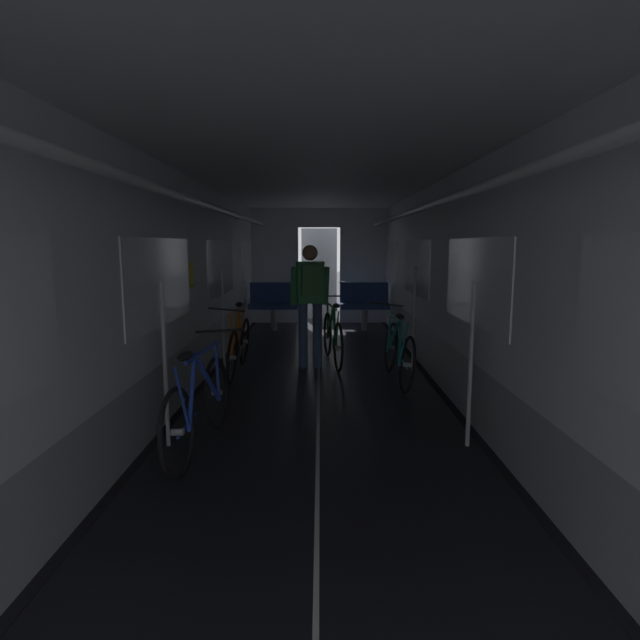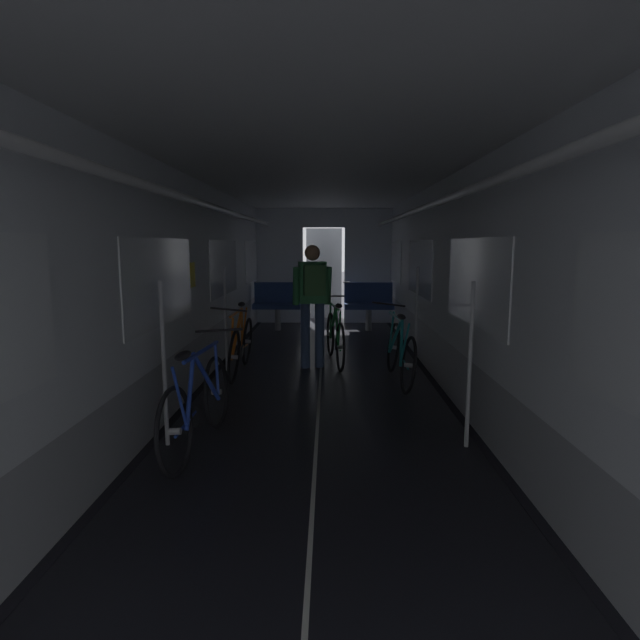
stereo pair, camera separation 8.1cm
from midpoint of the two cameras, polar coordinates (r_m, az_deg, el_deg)
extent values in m
plane|color=black|center=(2.67, -0.65, -31.05)|extent=(60.00, 60.00, 0.00)
cube|color=black|center=(5.76, -14.06, -8.91)|extent=(0.08, 11.50, 0.01)
cube|color=black|center=(5.73, 14.70, -9.02)|extent=(0.08, 11.50, 0.01)
cube|color=beige|center=(5.57, 0.28, -9.26)|extent=(0.03, 11.27, 0.00)
cube|color=#9EA0A5|center=(5.71, -15.14, -6.03)|extent=(0.12, 11.50, 0.60)
cube|color=silver|center=(5.54, -15.63, 6.35)|extent=(0.12, 11.50, 1.85)
cube|color=white|center=(4.98, -16.71, 4.09)|extent=(0.02, 1.90, 0.80)
cube|color=white|center=(7.76, -10.30, 5.74)|extent=(0.02, 1.90, 0.80)
cube|color=white|center=(10.60, -7.28, 6.48)|extent=(0.02, 1.90, 0.80)
cube|color=yellow|center=(6.02, -13.60, 4.90)|extent=(0.01, 0.20, 0.28)
cylinder|color=white|center=(5.46, -12.37, 12.48)|extent=(0.07, 11.04, 0.07)
cylinder|color=#B7BABF|center=(4.48, -16.43, -4.77)|extent=(0.04, 0.04, 1.40)
cylinder|color=#B7BABF|center=(6.96, -10.09, 0.07)|extent=(0.04, 0.04, 1.40)
cube|color=#9EA0A5|center=(5.68, 15.80, -6.13)|extent=(0.12, 11.50, 0.60)
cube|color=silver|center=(5.50, 16.31, 6.31)|extent=(0.12, 11.50, 1.85)
cube|color=white|center=(4.94, 17.25, 4.04)|extent=(0.02, 1.90, 0.80)
cube|color=white|center=(7.74, 11.30, 5.70)|extent=(0.02, 1.90, 0.80)
cube|color=white|center=(10.58, 8.51, 6.46)|extent=(0.02, 1.90, 0.80)
cube|color=yellow|center=(5.77, 14.88, 4.71)|extent=(0.01, 0.20, 0.28)
cylinder|color=white|center=(5.44, 13.03, 12.48)|extent=(0.07, 11.04, 0.07)
cylinder|color=#B7BABF|center=(4.44, 16.78, -4.89)|extent=(0.04, 0.04, 1.40)
cylinder|color=#B7BABF|center=(6.94, 10.97, 0.02)|extent=(0.04, 0.04, 1.40)
cube|color=silver|center=(11.17, -4.28, 5.98)|extent=(1.00, 0.12, 2.45)
cube|color=silver|center=(11.16, 5.54, 5.96)|extent=(1.00, 0.12, 2.45)
cube|color=silver|center=(11.13, 0.64, 11.27)|extent=(0.90, 0.12, 0.40)
cube|color=#4C4F54|center=(11.84, 0.64, 5.17)|extent=(0.81, 0.04, 2.05)
cube|color=white|center=(5.37, 0.30, 17.15)|extent=(3.14, 11.62, 0.12)
cylinder|color=gray|center=(10.21, -4.47, 0.08)|extent=(0.12, 0.12, 0.44)
cube|color=#2D4784|center=(10.17, -4.49, 1.59)|extent=(0.96, 0.44, 0.10)
cube|color=#2D4784|center=(10.34, -4.41, 3.09)|extent=(0.96, 0.08, 0.40)
torus|color=gray|center=(10.40, -6.77, 4.19)|extent=(0.14, 0.14, 0.02)
cylinder|color=gray|center=(10.20, 5.65, 0.06)|extent=(0.12, 0.12, 0.44)
cube|color=#2D4784|center=(10.16, 5.67, 1.57)|extent=(0.96, 0.44, 0.10)
cube|color=#2D4784|center=(10.33, 5.60, 3.07)|extent=(0.96, 0.08, 0.40)
torus|color=gray|center=(10.31, 3.22, 4.20)|extent=(0.14, 0.14, 0.02)
torus|color=black|center=(5.95, 10.16, -4.96)|extent=(0.15, 0.67, 0.67)
cylinder|color=#B2B2B7|center=(5.95, 10.16, -4.96)|extent=(0.10, 0.05, 0.06)
torus|color=black|center=(6.93, 8.47, -3.02)|extent=(0.15, 0.67, 0.67)
cylinder|color=#B2B2B7|center=(6.93, 8.47, -3.02)|extent=(0.10, 0.05, 0.06)
cylinder|color=teal|center=(6.58, 8.74, -1.70)|extent=(0.13, 0.54, 0.56)
cylinder|color=teal|center=(6.18, 9.41, -2.37)|extent=(0.09, 0.35, 0.55)
cylinder|color=teal|center=(6.38, 8.74, 0.38)|extent=(0.07, 0.82, 0.04)
cylinder|color=teal|center=(5.96, 9.80, -2.56)|extent=(0.09, 0.16, 0.49)
cylinder|color=teal|center=(6.17, 9.76, -4.68)|extent=(0.04, 0.45, 0.07)
cylinder|color=teal|center=(6.85, 8.30, -1.10)|extent=(0.09, 0.09, 0.49)
cylinder|color=black|center=(6.39, 9.39, -4.42)|extent=(0.04, 0.17, 0.17)
ellipsoid|color=black|center=(5.95, 9.42, 0.36)|extent=(0.11, 0.24, 0.07)
cylinder|color=black|center=(6.81, 7.98, 1.74)|extent=(0.44, 0.04, 0.08)
torus|color=black|center=(7.33, -7.77, -2.36)|extent=(0.10, 0.67, 0.67)
cylinder|color=#B2B2B7|center=(7.33, -7.77, -2.36)|extent=(0.09, 0.05, 0.06)
torus|color=black|center=(6.34, -9.17, -4.08)|extent=(0.10, 0.67, 0.67)
cylinder|color=#B2B2B7|center=(6.34, -9.17, -4.08)|extent=(0.09, 0.05, 0.06)
cylinder|color=orange|center=(6.61, -8.90, -1.64)|extent=(0.09, 0.54, 0.56)
cylinder|color=orange|center=(7.01, -8.33, -1.05)|extent=(0.08, 0.34, 0.55)
cylinder|color=orange|center=(6.72, -8.93, 0.81)|extent=(0.04, 0.82, 0.04)
cylinder|color=orange|center=(7.22, -8.06, -0.58)|extent=(0.07, 0.16, 0.49)
cylinder|color=orange|center=(7.12, -8.02, -2.88)|extent=(0.03, 0.45, 0.07)
cylinder|color=orange|center=(6.33, -9.37, -1.88)|extent=(0.07, 0.09, 0.49)
cylinder|color=black|center=(6.90, -8.30, -3.43)|extent=(0.03, 0.17, 0.17)
ellipsoid|color=black|center=(7.14, -8.38, 1.74)|extent=(0.10, 0.24, 0.07)
cylinder|color=black|center=(6.26, -9.75, 1.16)|extent=(0.44, 0.03, 0.06)
torus|color=black|center=(3.99, -15.24, -11.84)|extent=(0.14, 0.67, 0.67)
cylinder|color=#B2B2B7|center=(3.99, -15.24, -11.84)|extent=(0.10, 0.06, 0.06)
torus|color=black|center=(4.90, -10.94, -7.85)|extent=(0.14, 0.67, 0.67)
cylinder|color=#B2B2B7|center=(4.90, -10.94, -7.85)|extent=(0.10, 0.06, 0.06)
cylinder|color=#2342B7|center=(4.55, -11.97, -6.29)|extent=(0.12, 0.54, 0.56)
cylinder|color=#2342B7|center=(4.18, -13.70, -7.68)|extent=(0.05, 0.35, 0.55)
cylinder|color=#2342B7|center=(4.34, -12.47, -3.43)|extent=(0.11, 0.82, 0.04)
cylinder|color=#2342B7|center=(3.97, -14.78, -8.24)|extent=(0.07, 0.16, 0.49)
cylinder|color=#2342B7|center=(4.19, -14.13, -11.11)|extent=(0.06, 0.45, 0.07)
cylinder|color=#2342B7|center=(4.81, -10.93, -5.19)|extent=(0.06, 0.09, 0.49)
cylinder|color=black|center=(4.40, -13.13, -10.43)|extent=(0.04, 0.17, 0.17)
ellipsoid|color=black|center=(3.93, -14.39, -3.84)|extent=(0.11, 0.25, 0.07)
cylinder|color=black|center=(4.75, -10.69, -1.14)|extent=(0.44, 0.06, 0.05)
cylinder|color=#384C75|center=(7.07, -1.31, -1.73)|extent=(0.13, 0.13, 0.90)
cylinder|color=#384C75|center=(7.10, 0.29, -1.69)|extent=(0.13, 0.13, 0.90)
cube|color=#337F47|center=(6.99, -0.52, 4.19)|extent=(0.39, 0.28, 0.56)
cylinder|color=#337F47|center=(6.98, -2.33, 3.77)|extent=(0.12, 0.21, 0.53)
cylinder|color=#337F47|center=(7.05, 1.23, 3.82)|extent=(0.12, 0.21, 0.53)
sphere|color=#9E7051|center=(6.97, -0.52, 7.47)|extent=(0.21, 0.21, 0.21)
cube|color=#3D703D|center=(6.82, -0.30, 4.42)|extent=(0.30, 0.21, 0.40)
torus|color=black|center=(6.85, 2.62, -3.04)|extent=(0.13, 0.67, 0.67)
cylinder|color=#B2B2B7|center=(6.85, 2.62, -3.04)|extent=(0.10, 0.06, 0.05)
torus|color=black|center=(7.84, 1.46, -1.57)|extent=(0.13, 0.67, 0.67)
cylinder|color=#B2B2B7|center=(7.84, 1.46, -1.57)|extent=(0.10, 0.06, 0.05)
cylinder|color=#1E8438|center=(7.50, 1.77, -0.33)|extent=(0.12, 0.54, 0.56)
cylinder|color=#1E8438|center=(7.10, 2.24, -0.83)|extent=(0.07, 0.34, 0.55)
cylinder|color=#1E8438|center=(7.31, 1.92, 1.54)|extent=(0.14, 0.82, 0.03)
cylinder|color=#1E8438|center=(6.88, 2.51, -0.95)|extent=(0.05, 0.16, 0.49)
cylinder|color=#1E8438|center=(7.07, 2.34, -2.86)|extent=(0.08, 0.45, 0.07)
cylinder|color=#1E8438|center=(7.77, 1.47, 0.15)|extent=(0.03, 0.09, 0.49)
cylinder|color=black|center=(7.30, 2.07, -2.69)|extent=(0.04, 0.17, 0.17)
ellipsoid|color=black|center=(6.88, 2.43, 1.61)|extent=(0.12, 0.25, 0.06)
cylinder|color=black|center=(7.75, 1.43, 2.68)|extent=(0.44, 0.08, 0.03)
camera|label=1|loc=(0.04, -89.63, 0.06)|focal=28.82mm
camera|label=2|loc=(0.04, 90.37, -0.06)|focal=28.82mm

